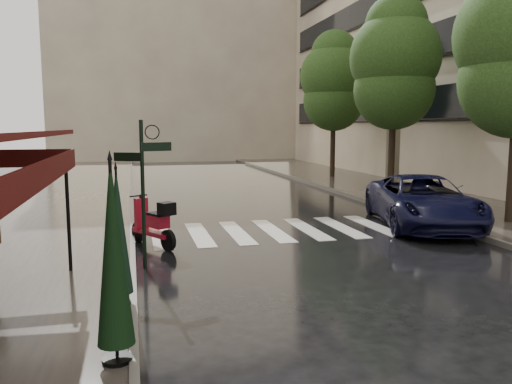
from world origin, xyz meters
name	(u,v)px	position (x,y,z in m)	size (l,w,h in m)	color
ground	(228,314)	(0.00, 0.00, 0.00)	(120.00, 120.00, 0.00)	black
sidewalk_near	(47,206)	(-4.50, 12.00, 0.06)	(6.00, 60.00, 0.12)	#38332D
sidewalk_far	(406,193)	(10.25, 12.00, 0.06)	(5.50, 60.00, 0.12)	#38332D
curb_near	(132,202)	(-1.45, 12.00, 0.07)	(0.12, 60.00, 0.16)	#595651
curb_far	(347,195)	(7.45, 12.00, 0.07)	(0.12, 60.00, 0.16)	#595651
crosswalk	(290,230)	(2.98, 6.00, 0.01)	(7.85, 3.20, 0.01)	silver
signpost	(143,182)	(-1.19, 3.00, 1.83)	(1.17, 0.29, 3.10)	black
haussmann_far	(385,38)	(16.50, 26.00, 9.25)	(8.00, 16.00, 18.50)	tan
backdrop_building	(180,46)	(3.00, 38.00, 10.00)	(22.00, 6.00, 20.00)	tan
tree_mid	(395,64)	(9.50, 12.00, 5.59)	(3.80, 3.80, 8.34)	black
tree_far	(334,82)	(9.70, 19.00, 5.46)	(3.80, 3.80, 8.16)	black
scooter	(154,224)	(-0.92, 4.86, 0.57)	(1.09, 1.67, 1.23)	black
parked_car	(422,201)	(7.00, 5.60, 0.75)	(2.51, 5.43, 1.51)	black
parasol_front	(113,253)	(-1.65, -1.50, 1.47)	(0.45, 0.45, 2.52)	black
parasol_back	(118,231)	(-1.65, 0.50, 1.33)	(0.42, 0.42, 2.25)	black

